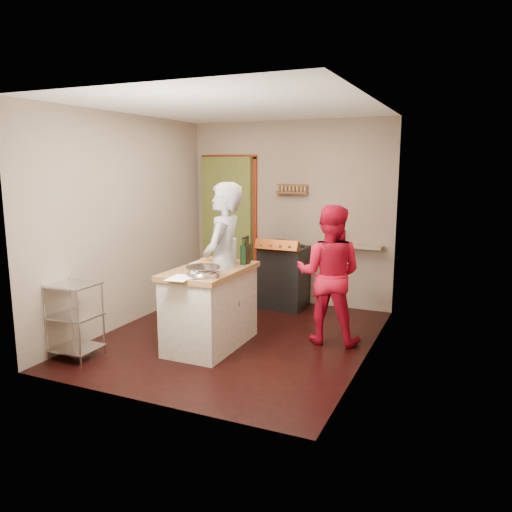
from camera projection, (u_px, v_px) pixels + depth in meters
The scene contains 10 objects.
floor at pixel (236, 338), 5.82m from camera, with size 3.50×3.50×0.00m, color black.
back_wall at pixel (250, 223), 7.47m from camera, with size 3.00×0.44×2.60m.
left_wall at pixel (127, 221), 6.18m from camera, with size 0.04×3.50×2.60m, color gray.
right_wall at pixel (370, 235), 4.99m from camera, with size 0.04×3.50×2.60m, color gray.
ceiling at pixel (235, 106), 5.34m from camera, with size 3.00×3.50×0.02m, color white.
stove at pixel (284, 276), 7.00m from camera, with size 0.60×0.63×1.00m.
wire_shelving at pixel (74, 317), 5.17m from camera, with size 0.48×0.40×0.80m.
island at pixel (211, 305), 5.48m from camera, with size 0.69×1.29×1.19m.
person_stripe at pixel (223, 265), 5.48m from camera, with size 0.66×0.43×1.81m, color #B7B7BC.
person_red at pixel (329, 274), 5.57m from camera, with size 0.76×0.59×1.56m, color #B90C27.
Camera 1 is at (2.45, -4.98, 1.99)m, focal length 35.00 mm.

